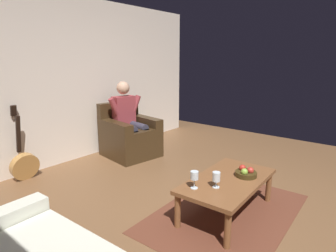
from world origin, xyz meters
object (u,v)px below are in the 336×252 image
coffee_table (228,183)px  wine_glass_far (216,178)px  guitar (24,164)px  wine_glass_near (194,176)px  person_seated (128,117)px  armchair (129,137)px  fruit_bowl (246,173)px

coffee_table → wine_glass_far: wine_glass_far is taller
guitar → wine_glass_near: 2.45m
coffee_table → guitar: size_ratio=1.16×
person_seated → wine_glass_near: 2.27m
wine_glass_far → armchair: bearing=-112.7°
armchair → guitar: (1.58, -0.37, -0.10)m
coffee_table → armchair: bearing=-106.9°
guitar → wine_glass_near: guitar is taller
person_seated → wine_glass_near: bearing=71.4°
fruit_bowl → coffee_table: bearing=-31.4°
armchair → wine_glass_far: size_ratio=5.84×
wine_glass_far → coffee_table: bearing=-179.6°
guitar → fruit_bowl: size_ratio=4.50×
person_seated → guitar: size_ratio=1.22×
armchair → person_seated: person_seated is taller
wine_glass_near → wine_glass_far: (-0.15, 0.15, -0.02)m
wine_glass_near → wine_glass_far: 0.21m
person_seated → wine_glass_far: 2.35m
armchair → fruit_bowl: bearing=87.2°
guitar → fruit_bowl: guitar is taller
coffee_table → guitar: 2.69m
armchair → wine_glass_far: (0.90, 2.15, 0.17)m
fruit_bowl → wine_glass_near: bearing=-24.3°
armchair → fruit_bowl: size_ratio=4.08×
wine_glass_near → fruit_bowl: 0.64m
person_seated → guitar: 1.67m
wine_glass_near → wine_glass_far: size_ratio=1.10×
coffee_table → wine_glass_far: size_ratio=7.47×
wine_glass_near → coffee_table: bearing=159.3°
armchair → coffee_table: armchair is taller
coffee_table → wine_glass_near: (0.40, -0.15, 0.17)m
guitar → fruit_bowl: bearing=112.8°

